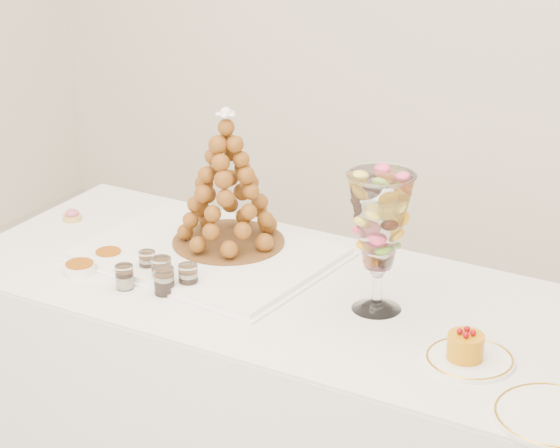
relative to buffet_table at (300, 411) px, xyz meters
The scene contains 15 objects.
buffet_table is the anchor object (origin of this frame).
lace_tray 0.51m from the buffet_table, behind, with size 0.66×0.49×0.02m, color white.
macaron_vase 0.64m from the buffet_table, ahead, with size 0.17×0.17×0.36m.
cake_plate 0.65m from the buffet_table, 12.49° to the right, with size 0.21×0.21×0.01m, color white.
spare_plate 0.89m from the buffet_table, 18.15° to the right, with size 0.26×0.26×0.01m, color white.
pink_tart 0.93m from the buffet_table, behind, with size 0.06×0.06×0.04m.
verrine_a 0.59m from the buffet_table, 164.86° to the right, with size 0.05×0.05×0.06m, color white.
verrine_b 0.55m from the buffet_table, 157.27° to the right, with size 0.05×0.05×0.07m, color white.
verrine_c 0.50m from the buffet_table, 152.01° to the right, with size 0.05×0.05×0.07m, color white.
verrine_d 0.62m from the buffet_table, 151.98° to the right, with size 0.05×0.05×0.07m, color white.
verrine_e 0.54m from the buffet_table, 147.66° to the right, with size 0.05×0.05×0.07m, color white.
ramekin_back 0.69m from the buffet_table, 169.48° to the right, with size 0.08×0.08×0.02m, color white.
ramekin_front 0.72m from the buffet_table, 159.94° to the right, with size 0.09×0.09×0.03m, color white.
croquembouche 0.68m from the buffet_table, 157.52° to the left, with size 0.32×0.32×0.40m.
mousse_cake 0.66m from the buffet_table, 13.47° to the right, with size 0.09×0.09×0.08m.
Camera 1 is at (1.33, -1.99, 2.01)m, focal length 70.00 mm.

